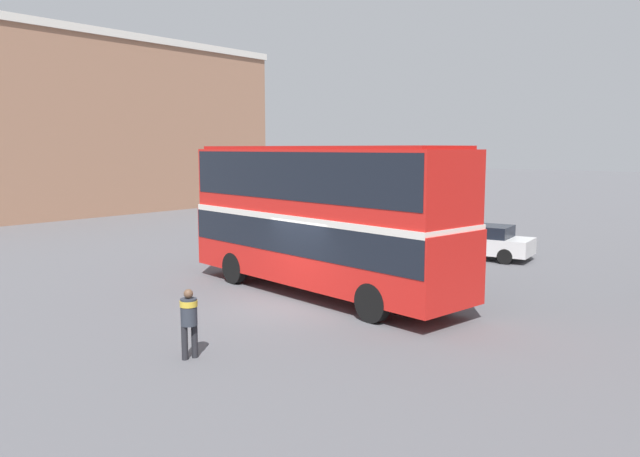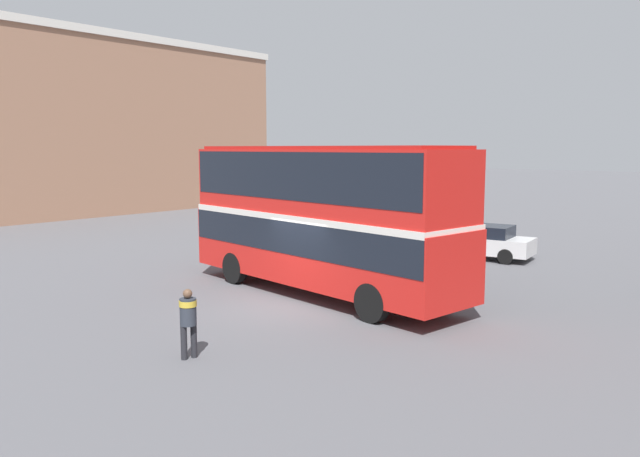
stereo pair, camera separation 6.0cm
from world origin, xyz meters
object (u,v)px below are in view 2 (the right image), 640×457
at_px(parked_car_kerb_near, 481,241).
at_px(parked_car_side_street, 286,217).
at_px(pedestrian_foreground, 188,316).
at_px(double_decker_bus, 320,210).

relative_size(parked_car_kerb_near, parked_car_side_street, 1.06).
bearing_deg(pedestrian_foreground, parked_car_side_street, -39.92).
xyz_separation_m(double_decker_bus, parked_car_kerb_near, (1.06, 9.38, -1.97)).
height_order(pedestrian_foreground, parked_car_side_street, parked_car_side_street).
distance_m(parked_car_kerb_near, parked_car_side_street, 12.05).
distance_m(double_decker_bus, parked_car_side_street, 15.12).
xyz_separation_m(double_decker_bus, parked_car_side_street, (-10.96, 10.25, -1.85)).
bearing_deg(double_decker_bus, parked_car_side_street, 145.54).
height_order(parked_car_kerb_near, parked_car_side_street, parked_car_side_street).
relative_size(double_decker_bus, parked_car_side_street, 2.52).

